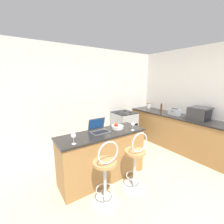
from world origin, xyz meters
name	(u,v)px	position (x,y,z in m)	size (l,w,h in m)	color
ground_plane	(157,199)	(0.00, 0.00, 0.00)	(20.00, 20.00, 0.00)	#BCAD8E
wall_back	(87,99)	(0.00, 2.37, 1.30)	(12.00, 0.06, 2.60)	silver
breakfast_bar	(103,156)	(-0.41, 0.94, 0.45)	(1.60, 0.55, 0.89)	#9E703D
counter_right	(177,132)	(1.89, 0.92, 0.45)	(0.65, 2.87, 0.89)	#9E703D
bar_stool_near	(106,175)	(-0.70, 0.38, 0.48)	(0.40, 0.40, 1.02)	silver
bar_stool_far	(135,163)	(-0.12, 0.38, 0.48)	(0.40, 0.40, 1.02)	silver
laptop	(99,128)	(-0.43, 1.03, 0.95)	(0.33, 0.29, 0.24)	#47474C
microwave	(200,114)	(1.86, 0.38, 1.04)	(0.45, 0.40, 0.31)	#2D2D30
toaster	(174,112)	(1.85, 1.02, 0.97)	(0.19, 0.28, 0.17)	#9EA3A8
stove_range	(124,127)	(0.98, 2.02, 0.44)	(0.57, 0.61, 0.90)	#9EA3A8
storage_jar	(149,105)	(2.04, 2.08, 0.97)	(0.13, 0.13, 0.17)	silver
pepper_mill	(161,107)	(1.97, 1.52, 1.00)	(0.05, 0.05, 0.24)	#4C2D19
wine_glass_short	(73,136)	(-0.99, 0.77, 1.01)	(0.07, 0.07, 0.17)	silver
wine_glass_tall	(133,125)	(0.13, 0.74, 1.00)	(0.07, 0.07, 0.15)	silver
fruit_bowl	(117,127)	(-0.06, 0.97, 0.93)	(0.23, 0.23, 0.11)	silver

